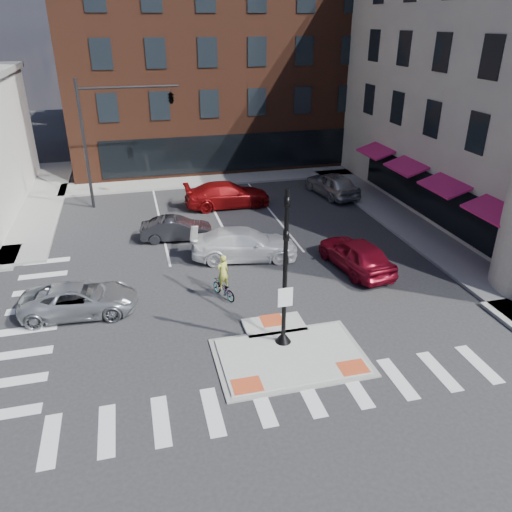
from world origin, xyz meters
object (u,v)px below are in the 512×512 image
object	(u,v)px
silver_suv	(80,299)
white_pickup	(244,244)
bg_car_dark	(176,229)
bg_car_silver	(332,184)
cyclist	(223,283)
bg_car_red	(227,195)
red_sedan	(356,254)

from	to	relation	value
silver_suv	white_pickup	size ratio (longest dim) A/B	0.87
silver_suv	bg_car_dark	distance (m)	8.21
bg_car_silver	cyclist	size ratio (longest dim) A/B	2.37
silver_suv	white_pickup	bearing A→B (deg)	-62.15
silver_suv	white_pickup	distance (m)	8.55
silver_suv	bg_car_red	distance (m)	14.22
silver_suv	cyclist	size ratio (longest dim) A/B	2.31
white_pickup	silver_suv	bearing A→B (deg)	123.70
white_pickup	cyclist	size ratio (longest dim) A/B	2.65
bg_car_red	white_pickup	bearing A→B (deg)	175.04
silver_suv	cyclist	world-z (taller)	cyclist
silver_suv	bg_car_red	world-z (taller)	bg_car_red
red_sedan	bg_car_dark	bearing A→B (deg)	-44.29
bg_car_dark	bg_car_red	xyz separation A→B (m)	(3.82, 4.65, 0.16)
bg_car_silver	bg_car_red	world-z (taller)	bg_car_silver
red_sedan	bg_car_red	distance (m)	11.31
bg_car_silver	bg_car_dark	bearing A→B (deg)	14.69
bg_car_dark	bg_car_silver	xyz separation A→B (m)	(11.28, 5.04, 0.18)
red_sedan	bg_car_dark	distance (m)	9.96
red_sedan	bg_car_red	size ratio (longest dim) A/B	0.85
bg_car_dark	bg_car_silver	size ratio (longest dim) A/B	0.80
bg_car_dark	white_pickup	bearing A→B (deg)	-128.79
bg_car_silver	red_sedan	bearing A→B (deg)	64.19
silver_suv	red_sedan	size ratio (longest dim) A/B	1.00
white_pickup	red_sedan	bearing A→B (deg)	-107.83
silver_suv	bg_car_red	xyz separation A→B (m)	(8.51, 11.39, 0.15)
bg_car_silver	bg_car_red	size ratio (longest dim) A/B	0.87
red_sedan	bg_car_silver	xyz separation A→B (m)	(3.20, 10.87, 0.02)
red_sedan	cyclist	size ratio (longest dim) A/B	2.32
bg_car_silver	silver_suv	bearing A→B (deg)	27.01
white_pickup	cyclist	distance (m)	4.08
red_sedan	bg_car_dark	xyz separation A→B (m)	(-8.07, 5.83, -0.17)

